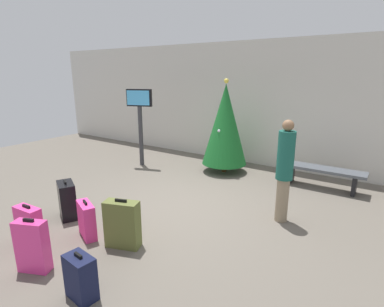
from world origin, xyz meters
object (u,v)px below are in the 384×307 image
at_px(suitcase_2, 81,277).
at_px(suitcase_4, 87,220).
at_px(flight_info_kiosk, 140,115).
at_px(suitcase_3, 122,224).
at_px(suitcase_0, 32,246).
at_px(traveller_0, 285,168).
at_px(holiday_tree, 225,125).
at_px(suitcase_1, 29,225).
at_px(waiting_bench, 322,172).
at_px(suitcase_5, 67,200).

relative_size(suitcase_2, suitcase_4, 0.95).
height_order(flight_info_kiosk, suitcase_3, flight_info_kiosk).
bearing_deg(suitcase_3, flight_info_kiosk, 129.31).
height_order(suitcase_0, suitcase_3, suitcase_3).
relative_size(suitcase_3, suitcase_4, 1.26).
bearing_deg(suitcase_2, traveller_0, 67.66).
xyz_separation_m(holiday_tree, traveller_0, (2.14, -1.88, -0.29)).
bearing_deg(holiday_tree, suitcase_4, -93.41).
bearing_deg(suitcase_2, suitcase_1, 169.47).
relative_size(suitcase_0, suitcase_3, 0.98).
distance_m(traveller_0, suitcase_0, 3.95).
distance_m(holiday_tree, suitcase_3, 4.14).
bearing_deg(waiting_bench, suitcase_5, -130.61).
relative_size(flight_info_kiosk, suitcase_1, 3.42).
bearing_deg(suitcase_4, traveller_0, 43.37).
height_order(holiday_tree, suitcase_5, holiday_tree).
relative_size(traveller_0, suitcase_1, 2.90).
height_order(traveller_0, suitcase_1, traveller_0).
bearing_deg(waiting_bench, holiday_tree, -176.01).
bearing_deg(holiday_tree, suitcase_5, -105.73).
distance_m(suitcase_3, suitcase_4, 0.70).
distance_m(holiday_tree, waiting_bench, 2.55).
xyz_separation_m(holiday_tree, suitcase_0, (-0.10, -5.08, -0.90)).
distance_m(traveller_0, suitcase_2, 3.49).
bearing_deg(traveller_0, suitcase_4, -136.63).
bearing_deg(suitcase_0, flight_info_kiosk, 116.23).
distance_m(holiday_tree, traveller_0, 2.86).
distance_m(holiday_tree, suitcase_5, 4.16).
bearing_deg(suitcase_5, waiting_bench, 49.39).
height_order(holiday_tree, suitcase_0, holiday_tree).
xyz_separation_m(suitcase_1, suitcase_5, (-0.27, 0.84, 0.04)).
xyz_separation_m(suitcase_0, suitcase_3, (0.54, 1.06, 0.01)).
bearing_deg(holiday_tree, waiting_bench, 3.99).
height_order(holiday_tree, suitcase_2, holiday_tree).
bearing_deg(suitcase_5, holiday_tree, 74.27).
bearing_deg(flight_info_kiosk, suitcase_3, -50.69).
height_order(waiting_bench, traveller_0, traveller_0).
bearing_deg(suitcase_5, traveller_0, 31.92).
bearing_deg(traveller_0, suitcase_0, -125.05).
xyz_separation_m(traveller_0, suitcase_0, (-2.24, -3.19, -0.61)).
height_order(suitcase_2, suitcase_4, suitcase_4).
relative_size(suitcase_4, suitcase_5, 0.87).
height_order(holiday_tree, suitcase_4, holiday_tree).
height_order(waiting_bench, suitcase_3, suitcase_3).
distance_m(suitcase_1, suitcase_4, 0.84).
bearing_deg(traveller_0, holiday_tree, 138.63).
distance_m(traveller_0, suitcase_1, 4.17).
bearing_deg(flight_info_kiosk, suitcase_2, -54.41).
bearing_deg(suitcase_2, suitcase_4, 139.90).
bearing_deg(suitcase_0, waiting_bench, 64.60).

